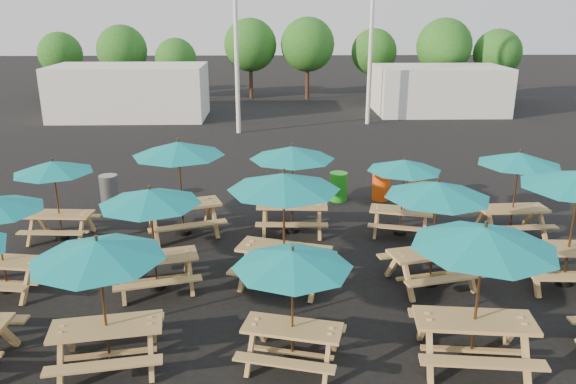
{
  "coord_description": "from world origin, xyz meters",
  "views": [
    {
      "loc": [
        -0.4,
        -12.41,
        5.68
      ],
      "look_at": [
        0.0,
        1.5,
        1.1
      ],
      "focal_mm": 35.0,
      "sensor_mm": 36.0,
      "label": 1
    }
  ],
  "objects_px": {
    "picnic_unit_4": "(150,202)",
    "picnic_unit_14": "(519,163)",
    "picnic_unit_3": "(98,257)",
    "picnic_unit_5": "(179,154)",
    "picnic_unit_9": "(484,245)",
    "picnic_unit_8": "(292,157)",
    "waste_bin_3": "(417,185)",
    "picnic_unit_2": "(53,171)",
    "waste_bin_1": "(338,187)",
    "picnic_unit_6": "(293,265)",
    "waste_bin_2": "(381,186)",
    "picnic_unit_7": "(284,188)",
    "picnic_unit_11": "(404,169)",
    "picnic_unit_10": "(437,195)",
    "waste_bin_0": "(109,189)"
  },
  "relations": [
    {
      "from": "picnic_unit_4",
      "to": "picnic_unit_14",
      "type": "bearing_deg",
      "value": 2.63
    },
    {
      "from": "picnic_unit_3",
      "to": "picnic_unit_14",
      "type": "xyz_separation_m",
      "value": [
        8.97,
        5.45,
        -0.03
      ]
    },
    {
      "from": "picnic_unit_5",
      "to": "picnic_unit_9",
      "type": "distance_m",
      "value": 8.12
    },
    {
      "from": "picnic_unit_8",
      "to": "waste_bin_3",
      "type": "relative_size",
      "value": 2.67
    },
    {
      "from": "picnic_unit_2",
      "to": "waste_bin_1",
      "type": "xyz_separation_m",
      "value": [
        7.47,
        2.85,
        -1.38
      ]
    },
    {
      "from": "picnic_unit_5",
      "to": "picnic_unit_6",
      "type": "xyz_separation_m",
      "value": [
        2.67,
        -5.75,
        -0.37
      ]
    },
    {
      "from": "waste_bin_2",
      "to": "picnic_unit_2",
      "type": "bearing_deg",
      "value": -161.8
    },
    {
      "from": "picnic_unit_7",
      "to": "picnic_unit_14",
      "type": "bearing_deg",
      "value": 42.0
    },
    {
      "from": "picnic_unit_4",
      "to": "picnic_unit_11",
      "type": "bearing_deg",
      "value": 11.25
    },
    {
      "from": "picnic_unit_10",
      "to": "waste_bin_0",
      "type": "bearing_deg",
      "value": 132.49
    },
    {
      "from": "picnic_unit_6",
      "to": "picnic_unit_8",
      "type": "height_order",
      "value": "picnic_unit_8"
    },
    {
      "from": "waste_bin_3",
      "to": "waste_bin_1",
      "type": "bearing_deg",
      "value": -177.8
    },
    {
      "from": "waste_bin_1",
      "to": "waste_bin_2",
      "type": "distance_m",
      "value": 1.33
    },
    {
      "from": "picnic_unit_5",
      "to": "picnic_unit_9",
      "type": "bearing_deg",
      "value": -65.17
    },
    {
      "from": "picnic_unit_14",
      "to": "waste_bin_0",
      "type": "xyz_separation_m",
      "value": [
        -11.2,
        2.8,
        -1.51
      ]
    },
    {
      "from": "picnic_unit_3",
      "to": "picnic_unit_5",
      "type": "bearing_deg",
      "value": 76.98
    },
    {
      "from": "picnic_unit_2",
      "to": "picnic_unit_8",
      "type": "relative_size",
      "value": 0.89
    },
    {
      "from": "picnic_unit_7",
      "to": "waste_bin_2",
      "type": "relative_size",
      "value": 3.37
    },
    {
      "from": "picnic_unit_7",
      "to": "picnic_unit_3",
      "type": "bearing_deg",
      "value": -117.48
    },
    {
      "from": "picnic_unit_9",
      "to": "picnic_unit_14",
      "type": "xyz_separation_m",
      "value": [
        2.94,
        5.54,
        -0.2
      ]
    },
    {
      "from": "picnic_unit_11",
      "to": "picnic_unit_6",
      "type": "bearing_deg",
      "value": -103.48
    },
    {
      "from": "picnic_unit_2",
      "to": "waste_bin_3",
      "type": "relative_size",
      "value": 2.38
    },
    {
      "from": "picnic_unit_10",
      "to": "picnic_unit_9",
      "type": "bearing_deg",
      "value": -105.33
    },
    {
      "from": "picnic_unit_8",
      "to": "waste_bin_0",
      "type": "xyz_separation_m",
      "value": [
        -5.47,
        2.45,
        -1.6
      ]
    },
    {
      "from": "picnic_unit_3",
      "to": "picnic_unit_10",
      "type": "bearing_deg",
      "value": 14.66
    },
    {
      "from": "picnic_unit_10",
      "to": "waste_bin_1",
      "type": "height_order",
      "value": "picnic_unit_10"
    },
    {
      "from": "picnic_unit_5",
      "to": "picnic_unit_9",
      "type": "height_order",
      "value": "picnic_unit_5"
    },
    {
      "from": "picnic_unit_8",
      "to": "picnic_unit_9",
      "type": "xyz_separation_m",
      "value": [
        2.79,
        -5.89,
        0.11
      ]
    },
    {
      "from": "picnic_unit_7",
      "to": "waste_bin_0",
      "type": "relative_size",
      "value": 3.37
    },
    {
      "from": "picnic_unit_8",
      "to": "picnic_unit_11",
      "type": "height_order",
      "value": "picnic_unit_8"
    },
    {
      "from": "waste_bin_2",
      "to": "waste_bin_3",
      "type": "distance_m",
      "value": 1.14
    },
    {
      "from": "picnic_unit_4",
      "to": "picnic_unit_6",
      "type": "height_order",
      "value": "picnic_unit_4"
    },
    {
      "from": "picnic_unit_8",
      "to": "waste_bin_0",
      "type": "relative_size",
      "value": 2.67
    },
    {
      "from": "waste_bin_0",
      "to": "picnic_unit_2",
      "type": "bearing_deg",
      "value": -99.9
    },
    {
      "from": "picnic_unit_9",
      "to": "picnic_unit_14",
      "type": "bearing_deg",
      "value": 68.55
    },
    {
      "from": "picnic_unit_10",
      "to": "waste_bin_2",
      "type": "distance_m",
      "value": 5.87
    },
    {
      "from": "picnic_unit_4",
      "to": "waste_bin_2",
      "type": "distance_m",
      "value": 8.27
    },
    {
      "from": "waste_bin_1",
      "to": "waste_bin_2",
      "type": "relative_size",
      "value": 1.0
    },
    {
      "from": "picnic_unit_4",
      "to": "waste_bin_0",
      "type": "xyz_separation_m",
      "value": [
        -2.48,
        5.54,
        -1.5
      ]
    },
    {
      "from": "picnic_unit_8",
      "to": "picnic_unit_5",
      "type": "bearing_deg",
      "value": -175.83
    },
    {
      "from": "picnic_unit_6",
      "to": "waste_bin_0",
      "type": "distance_m",
      "value": 9.9
    },
    {
      "from": "picnic_unit_14",
      "to": "waste_bin_0",
      "type": "relative_size",
      "value": 2.54
    },
    {
      "from": "picnic_unit_11",
      "to": "picnic_unit_10",
      "type": "bearing_deg",
      "value": -74.49
    },
    {
      "from": "waste_bin_1",
      "to": "picnic_unit_6",
      "type": "bearing_deg",
      "value": -101.64
    },
    {
      "from": "picnic_unit_2",
      "to": "waste_bin_0",
      "type": "xyz_separation_m",
      "value": [
        0.48,
        2.77,
        -1.38
      ]
    },
    {
      "from": "waste_bin_0",
      "to": "waste_bin_3",
      "type": "relative_size",
      "value": 1.0
    },
    {
      "from": "picnic_unit_14",
      "to": "waste_bin_2",
      "type": "height_order",
      "value": "picnic_unit_14"
    },
    {
      "from": "picnic_unit_5",
      "to": "picnic_unit_14",
      "type": "bearing_deg",
      "value": -21.26
    },
    {
      "from": "picnic_unit_6",
      "to": "picnic_unit_14",
      "type": "bearing_deg",
      "value": 57.45
    },
    {
      "from": "waste_bin_0",
      "to": "picnic_unit_11",
      "type": "bearing_deg",
      "value": -17.92
    }
  ]
}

